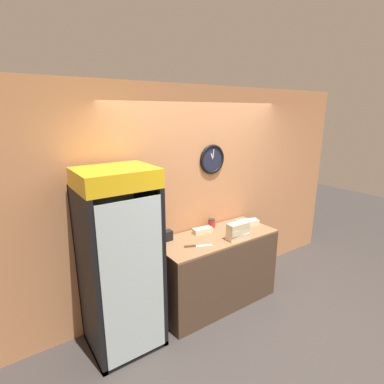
{
  "coord_description": "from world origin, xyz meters",
  "views": [
    {
      "loc": [
        -2.19,
        -1.75,
        2.4
      ],
      "look_at": [
        -0.39,
        0.84,
        1.54
      ],
      "focal_mm": 28.0,
      "sensor_mm": 36.0,
      "label": 1
    }
  ],
  "objects_px": {
    "sandwich_stack_top": "(238,226)",
    "sandwich_flat_left": "(247,222)",
    "chefs_knife": "(195,246)",
    "sandwich_stack_bottom": "(238,236)",
    "sandwich_stack_middle": "(238,231)",
    "beverage_cooler": "(118,252)",
    "napkin_dispenser": "(167,235)",
    "condiment_jar": "(212,223)",
    "sandwich_flat_right": "(202,230)"
  },
  "relations": [
    {
      "from": "sandwich_stack_bottom",
      "to": "sandwich_flat_left",
      "type": "height_order",
      "value": "sandwich_flat_left"
    },
    {
      "from": "sandwich_stack_bottom",
      "to": "sandwich_stack_top",
      "type": "relative_size",
      "value": 1.02
    },
    {
      "from": "sandwich_flat_right",
      "to": "sandwich_stack_middle",
      "type": "bearing_deg",
      "value": -59.27
    },
    {
      "from": "sandwich_flat_right",
      "to": "sandwich_flat_left",
      "type": "bearing_deg",
      "value": -11.37
    },
    {
      "from": "sandwich_flat_left",
      "to": "sandwich_flat_right",
      "type": "height_order",
      "value": "sandwich_flat_left"
    },
    {
      "from": "sandwich_flat_left",
      "to": "condiment_jar",
      "type": "relative_size",
      "value": 2.94
    },
    {
      "from": "beverage_cooler",
      "to": "chefs_knife",
      "type": "relative_size",
      "value": 6.17
    },
    {
      "from": "sandwich_flat_left",
      "to": "sandwich_flat_right",
      "type": "distance_m",
      "value": 0.66
    },
    {
      "from": "sandwich_flat_right",
      "to": "chefs_knife",
      "type": "bearing_deg",
      "value": -139.32
    },
    {
      "from": "beverage_cooler",
      "to": "sandwich_stack_bottom",
      "type": "distance_m",
      "value": 1.42
    },
    {
      "from": "beverage_cooler",
      "to": "sandwich_flat_left",
      "type": "relative_size",
      "value": 5.94
    },
    {
      "from": "sandwich_stack_bottom",
      "to": "sandwich_flat_right",
      "type": "distance_m",
      "value": 0.46
    },
    {
      "from": "sandwich_stack_top",
      "to": "napkin_dispenser",
      "type": "height_order",
      "value": "sandwich_stack_top"
    },
    {
      "from": "sandwich_flat_left",
      "to": "napkin_dispenser",
      "type": "bearing_deg",
      "value": 170.53
    },
    {
      "from": "sandwich_stack_middle",
      "to": "sandwich_flat_right",
      "type": "xyz_separation_m",
      "value": [
        -0.23,
        0.39,
        -0.07
      ]
    },
    {
      "from": "beverage_cooler",
      "to": "chefs_knife",
      "type": "distance_m",
      "value": 0.86
    },
    {
      "from": "sandwich_stack_bottom",
      "to": "condiment_jar",
      "type": "relative_size",
      "value": 2.63
    },
    {
      "from": "sandwich_stack_middle",
      "to": "chefs_knife",
      "type": "xyz_separation_m",
      "value": [
        -0.54,
        0.13,
        -0.09
      ]
    },
    {
      "from": "sandwich_stack_top",
      "to": "sandwich_flat_left",
      "type": "xyz_separation_m",
      "value": [
        0.42,
        0.26,
        -0.14
      ]
    },
    {
      "from": "sandwich_stack_bottom",
      "to": "sandwich_flat_left",
      "type": "bearing_deg",
      "value": 31.95
    },
    {
      "from": "sandwich_flat_left",
      "to": "condiment_jar",
      "type": "xyz_separation_m",
      "value": [
        -0.44,
        0.22,
        0.02
      ]
    },
    {
      "from": "beverage_cooler",
      "to": "condiment_jar",
      "type": "bearing_deg",
      "value": 8.7
    },
    {
      "from": "chefs_knife",
      "to": "sandwich_flat_left",
      "type": "bearing_deg",
      "value": 8.03
    },
    {
      "from": "sandwich_stack_top",
      "to": "sandwich_stack_middle",
      "type": "bearing_deg",
      "value": 0.0
    },
    {
      "from": "sandwich_stack_top",
      "to": "condiment_jar",
      "type": "height_order",
      "value": "sandwich_stack_top"
    },
    {
      "from": "sandwich_stack_middle",
      "to": "sandwich_flat_left",
      "type": "xyz_separation_m",
      "value": [
        0.42,
        0.26,
        -0.07
      ]
    },
    {
      "from": "beverage_cooler",
      "to": "sandwich_stack_bottom",
      "type": "xyz_separation_m",
      "value": [
        1.39,
        -0.27,
        -0.08
      ]
    },
    {
      "from": "beverage_cooler",
      "to": "napkin_dispenser",
      "type": "distance_m",
      "value": 0.7
    },
    {
      "from": "chefs_knife",
      "to": "condiment_jar",
      "type": "bearing_deg",
      "value": 33.87
    },
    {
      "from": "sandwich_stack_top",
      "to": "chefs_knife",
      "type": "relative_size",
      "value": 0.91
    },
    {
      "from": "chefs_knife",
      "to": "sandwich_stack_bottom",
      "type": "bearing_deg",
      "value": -13.0
    },
    {
      "from": "chefs_knife",
      "to": "sandwich_stack_middle",
      "type": "bearing_deg",
      "value": -13.0
    },
    {
      "from": "beverage_cooler",
      "to": "napkin_dispenser",
      "type": "xyz_separation_m",
      "value": [
        0.68,
        0.18,
        -0.06
      ]
    },
    {
      "from": "condiment_jar",
      "to": "napkin_dispenser",
      "type": "xyz_separation_m",
      "value": [
        -0.69,
        -0.03,
        0.01
      ]
    },
    {
      "from": "sandwich_stack_bottom",
      "to": "napkin_dispenser",
      "type": "relative_size",
      "value": 2.39
    },
    {
      "from": "chefs_knife",
      "to": "sandwich_flat_right",
      "type": "bearing_deg",
      "value": 40.68
    },
    {
      "from": "chefs_knife",
      "to": "napkin_dispenser",
      "type": "distance_m",
      "value": 0.37
    },
    {
      "from": "sandwich_stack_middle",
      "to": "sandwich_stack_top",
      "type": "relative_size",
      "value": 0.99
    },
    {
      "from": "beverage_cooler",
      "to": "sandwich_stack_middle",
      "type": "distance_m",
      "value": 1.41
    },
    {
      "from": "sandwich_stack_bottom",
      "to": "condiment_jar",
      "type": "xyz_separation_m",
      "value": [
        -0.02,
        0.48,
        0.02
      ]
    },
    {
      "from": "sandwich_stack_middle",
      "to": "sandwich_flat_right",
      "type": "distance_m",
      "value": 0.46
    },
    {
      "from": "napkin_dispenser",
      "to": "sandwich_stack_middle",
      "type": "bearing_deg",
      "value": -32.33
    },
    {
      "from": "beverage_cooler",
      "to": "sandwich_flat_left",
      "type": "bearing_deg",
      "value": -0.22
    },
    {
      "from": "sandwich_stack_middle",
      "to": "sandwich_flat_left",
      "type": "relative_size",
      "value": 0.87
    },
    {
      "from": "beverage_cooler",
      "to": "sandwich_flat_right",
      "type": "bearing_deg",
      "value": 6.14
    },
    {
      "from": "sandwich_flat_left",
      "to": "chefs_knife",
      "type": "height_order",
      "value": "sandwich_flat_left"
    },
    {
      "from": "beverage_cooler",
      "to": "sandwich_flat_right",
      "type": "height_order",
      "value": "beverage_cooler"
    },
    {
      "from": "sandwich_stack_top",
      "to": "condiment_jar",
      "type": "bearing_deg",
      "value": 92.28
    },
    {
      "from": "sandwich_stack_bottom",
      "to": "sandwich_flat_left",
      "type": "relative_size",
      "value": 0.89
    },
    {
      "from": "sandwich_stack_bottom",
      "to": "sandwich_stack_top",
      "type": "xyz_separation_m",
      "value": [
        0.0,
        0.0,
        0.14
      ]
    }
  ]
}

